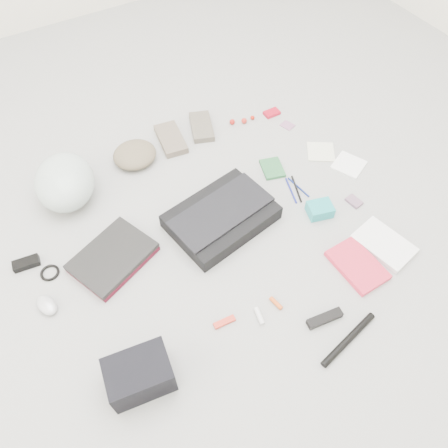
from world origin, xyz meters
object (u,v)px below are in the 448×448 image
messenger_bag (221,217)px  laptop (112,256)px  bike_helmet (65,182)px  accordion_wallet (320,209)px  camera_bag (140,375)px  book_red (357,265)px

messenger_bag → laptop: (-0.48, 0.06, -0.00)m
bike_helmet → messenger_bag: bearing=-27.0°
accordion_wallet → messenger_bag: bearing=171.6°
camera_bag → accordion_wallet: (0.97, 0.27, -0.04)m
bike_helmet → camera_bag: size_ratio=1.51×
camera_bag → book_red: size_ratio=0.92×
bike_helmet → laptop: bearing=-69.1°
book_red → accordion_wallet: (0.04, 0.30, 0.01)m
laptop → messenger_bag: bearing=-28.6°
book_red → bike_helmet: bearing=131.3°
bike_helmet → book_red: 1.29m
bike_helmet → accordion_wallet: bike_helmet is taller
camera_bag → accordion_wallet: camera_bag is taller
laptop → camera_bag: size_ratio=1.48×
bike_helmet → camera_bag: 0.92m
camera_bag → book_red: 0.93m
messenger_bag → camera_bag: size_ratio=2.04×
laptop → accordion_wallet: accordion_wallet is taller
laptop → bike_helmet: (-0.04, 0.42, 0.06)m
messenger_bag → bike_helmet: (-0.51, 0.47, 0.06)m
book_red → camera_bag: bearing=177.2°
laptop → bike_helmet: size_ratio=0.98×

